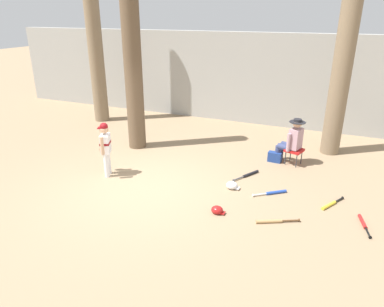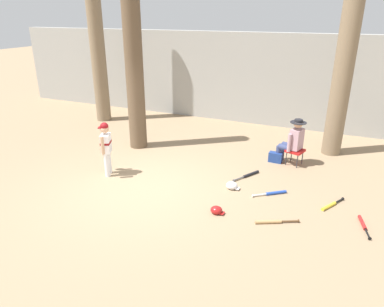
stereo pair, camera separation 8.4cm
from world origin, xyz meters
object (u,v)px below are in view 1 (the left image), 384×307
seated_spectator (292,140)px  bat_black_composite (249,174)px  young_ballplayer (105,146)px  bat_red_barrel (363,223)px  bat_blue_youth (274,193)px  bat_wood_tan (273,221)px  batting_helmet_red (217,210)px  folding_stool (294,151)px  handbag_beside_stool (275,157)px  tree_behind_spectator (339,87)px  tree_far_left (94,30)px  bat_yellow_trainer (330,204)px  tree_near_player (133,62)px  batting_helmet_white (232,185)px

seated_spectator → bat_black_composite: (-0.77, -1.16, -0.61)m
young_ballplayer → bat_red_barrel: (5.59, 0.07, -0.71)m
bat_red_barrel → bat_blue_youth: size_ratio=1.09×
bat_wood_tan → bat_blue_youth: (-0.20, 1.12, 0.00)m
batting_helmet_red → folding_stool: bearing=71.7°
handbag_beside_stool → bat_red_barrel: 3.10m
tree_behind_spectator → seated_spectator: 1.91m
young_ballplayer → bat_red_barrel: young_ballplayer is taller
handbag_beside_stool → tree_far_left: 7.25m
tree_behind_spectator → handbag_beside_stool: bearing=-135.2°
tree_behind_spectator → bat_yellow_trainer: bearing=-86.2°
bat_wood_tan → bat_blue_youth: size_ratio=1.16×
tree_near_player → tree_far_left: tree_far_left is taller
bat_black_composite → tree_near_player: bearing=169.2°
seated_spectator → tree_far_left: tree_far_left is taller
tree_near_player → batting_helmet_red: (3.35, -2.55, -2.34)m
bat_wood_tan → handbag_beside_stool: bearing=100.3°
bat_black_composite → batting_helmet_white: bearing=-102.8°
tree_near_player → tree_far_left: 3.24m
young_ballplayer → bat_yellow_trainer: (5.00, 0.55, -0.71)m
tree_behind_spectator → bat_blue_youth: (-0.95, -3.04, -1.78)m
handbag_beside_stool → batting_helmet_red: handbag_beside_stool is taller
bat_red_barrel → young_ballplayer: bearing=-179.3°
bat_wood_tan → bat_black_composite: size_ratio=1.01×
young_ballplayer → bat_wood_tan: 4.14m
tree_near_player → handbag_beside_stool: bearing=6.4°
tree_behind_spectator → folding_stool: 2.07m
bat_yellow_trainer → tree_behind_spectator: bearing=93.8°
tree_near_player → bat_yellow_trainer: bearing=-14.5°
bat_red_barrel → bat_wood_tan: (-1.55, -0.59, 0.00)m
batting_helmet_white → bat_black_composite: bearing=77.2°
seated_spectator → bat_wood_tan: (0.16, -2.96, -0.61)m
tree_far_left → tree_near_player: bearing=-35.0°
tree_near_player → bat_black_composite: tree_near_player is taller
young_ballplayer → bat_blue_youth: (3.84, 0.60, -0.71)m
young_ballplayer → bat_red_barrel: size_ratio=1.82×
folding_stool → bat_blue_youth: bearing=-94.4°
batting_helmet_white → folding_stool: bearing=61.5°
tree_near_player → bat_yellow_trainer: size_ratio=8.49×
folding_stool → handbag_beside_stool: 0.52m
bat_blue_youth → bat_yellow_trainer: bearing=-2.3°
folding_stool → bat_red_barrel: (1.61, -2.34, -0.33)m
folding_stool → tree_far_left: 7.57m
young_ballplayer → folding_stool: size_ratio=2.62×
young_ballplayer → bat_red_barrel: 5.64m
batting_helmet_white → seated_spectator: bearing=64.1°
bat_blue_youth → batting_helmet_white: bearing=-173.2°
folding_stool → seated_spectator: bearing=163.5°
folding_stool → tree_far_left: tree_far_left is taller
tree_behind_spectator → bat_blue_youth: bearing=-107.3°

